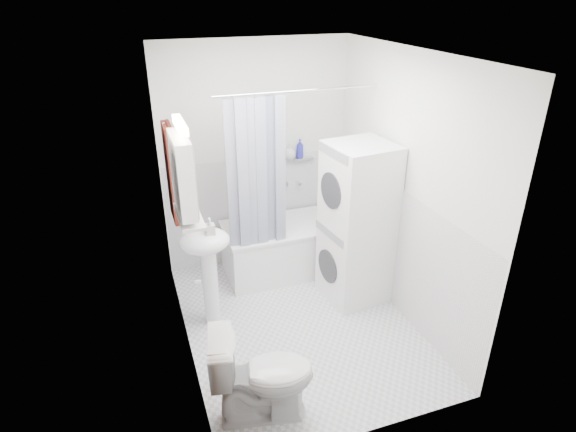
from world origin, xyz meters
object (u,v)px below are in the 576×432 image
object	(u,v)px
sink	(206,256)
toilet	(262,375)
washer_dryer	(357,225)
bathtub	(291,244)

from	to	relation	value
sink	toilet	xyz separation A→B (m)	(0.15, -1.19, -0.34)
washer_dryer	bathtub	bearing A→B (deg)	115.39
sink	toilet	distance (m)	1.24
bathtub	sink	size ratio (longest dim) A/B	1.39
bathtub	sink	bearing A→B (deg)	-148.24
washer_dryer	toilet	bearing A→B (deg)	-144.74
bathtub	washer_dryer	world-z (taller)	washer_dryer
bathtub	washer_dryer	xyz separation A→B (m)	(0.42, -0.67, 0.49)
bathtub	toilet	distance (m)	2.01
sink	toilet	world-z (taller)	sink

